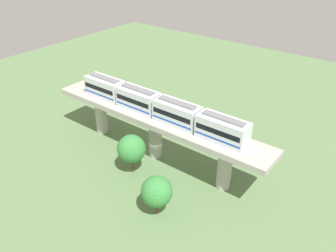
# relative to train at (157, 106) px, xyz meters

# --- Properties ---
(ground_plane) EXTENTS (120.00, 120.00, 0.00)m
(ground_plane) POSITION_rel_train_xyz_m (0.00, 0.41, -8.62)
(ground_plane) COLOR #5B7A4C
(viaduct) EXTENTS (5.20, 35.80, 7.09)m
(viaduct) POSITION_rel_train_xyz_m (0.00, 0.41, -3.04)
(viaduct) COLOR #A8A59E
(viaduct) RESTS_ON ground
(train) EXTENTS (2.64, 27.45, 3.24)m
(train) POSITION_rel_train_xyz_m (0.00, 0.00, 0.00)
(train) COLOR silver
(train) RESTS_ON viaduct
(parked_car_white) EXTENTS (2.76, 4.51, 1.76)m
(parked_car_white) POSITION_rel_train_xyz_m (10.75, -5.15, -7.88)
(parked_car_white) COLOR white
(parked_car_white) RESTS_ON ground
(parked_car_blue) EXTENTS (1.91, 4.24, 1.76)m
(parked_car_blue) POSITION_rel_train_xyz_m (7.74, -10.03, -7.88)
(parked_car_blue) COLOR #284CB7
(parked_car_blue) RESTS_ON ground
(parked_car_yellow) EXTENTS (1.91, 4.24, 1.76)m
(parked_car_yellow) POSITION_rel_train_xyz_m (10.18, 8.37, -7.88)
(parked_car_yellow) COLOR yellow
(parked_car_yellow) RESTS_ON ground
(tree_near_viaduct) EXTENTS (3.97, 3.97, 5.87)m
(tree_near_viaduct) POSITION_rel_train_xyz_m (-4.96, 0.55, -4.75)
(tree_near_viaduct) COLOR brown
(tree_near_viaduct) RESTS_ON ground
(tree_mid_lot) EXTENTS (3.77, 3.77, 5.34)m
(tree_mid_lot) POSITION_rel_train_xyz_m (-9.23, -7.43, -5.18)
(tree_mid_lot) COLOR brown
(tree_mid_lot) RESTS_ON ground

